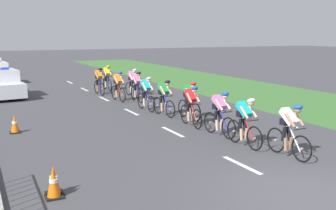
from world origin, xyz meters
TOP-DOWN VIEW (x-y plane):
  - ground_plane at (0.00, 0.00)m, footprint 160.00×160.00m
  - grass_verge at (8.80, 14.00)m, footprint 7.00×60.00m
  - lane_markings_centre at (0.00, 10.23)m, footprint 0.14×25.60m
  - cyclist_lead at (1.57, 2.23)m, footprint 0.42×1.72m
  - cyclist_second at (1.13, 3.64)m, footprint 0.42×1.72m
  - cyclist_third at (1.16, 5.04)m, footprint 0.44×1.72m
  - cyclist_fourth at (1.00, 6.70)m, footprint 0.43×1.72m
  - cyclist_fifth at (1.55, 7.80)m, footprint 0.42×1.72m
  - cyclist_sixth at (0.93, 8.86)m, footprint 0.45×1.72m
  - cyclist_seventh at (0.73, 10.27)m, footprint 0.43×1.72m
  - cyclist_eighth at (1.29, 12.76)m, footprint 0.42×1.72m
  - cyclist_ninth at (0.46, 13.24)m, footprint 0.44×1.72m
  - cyclist_tenth at (0.21, 15.75)m, footprint 0.42×1.72m
  - cyclist_eleventh at (1.15, 17.21)m, footprint 0.42×1.72m
  - cyclist_twelfth at (1.66, 14.31)m, footprint 0.45×1.72m
  - police_car_nearest at (-4.75, 17.28)m, footprint 2.29×4.54m
  - traffic_cone_near at (-4.76, 2.42)m, footprint 0.36×0.36m
  - traffic_cone_mid at (-4.95, 8.51)m, footprint 0.36×0.36m
  - traffic_cone_far at (-4.80, 2.25)m, footprint 0.36×0.36m

SIDE VIEW (x-z plane):
  - ground_plane at x=0.00m, z-range 0.00..0.00m
  - lane_markings_centre at x=0.00m, z-range 0.00..0.01m
  - grass_verge at x=8.80m, z-range 0.00..0.01m
  - traffic_cone_near at x=-4.76m, z-range -0.01..0.63m
  - traffic_cone_mid at x=-4.95m, z-range -0.01..0.63m
  - traffic_cone_far at x=-4.80m, z-range -0.01..0.63m
  - police_car_nearest at x=-4.75m, z-range -0.12..1.48m
  - cyclist_lead at x=1.57m, z-range 0.00..1.57m
  - cyclist_second at x=1.13m, z-range 0.00..1.57m
  - cyclist_third at x=1.16m, z-range 0.00..1.57m
  - cyclist_fourth at x=1.00m, z-range 0.00..1.57m
  - cyclist_fifth at x=1.55m, z-range 0.00..1.57m
  - cyclist_sixth at x=0.93m, z-range 0.00..1.57m
  - cyclist_seventh at x=0.73m, z-range 0.00..1.57m
  - cyclist_eighth at x=1.29m, z-range 0.00..1.57m
  - cyclist_ninth at x=0.46m, z-range 0.00..1.57m
  - cyclist_tenth at x=0.21m, z-range 0.00..1.57m
  - cyclist_eleventh at x=1.15m, z-range 0.00..1.57m
  - cyclist_twelfth at x=1.66m, z-range 0.00..1.57m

